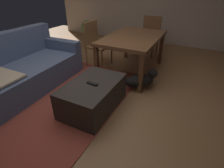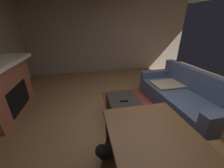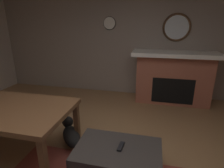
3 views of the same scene
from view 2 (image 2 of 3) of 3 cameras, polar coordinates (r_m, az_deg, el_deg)
name	(u,v)px [view 2 (image 2 of 3)]	position (r m, az deg, el deg)	size (l,w,h in m)	color
floor	(138,124)	(2.82, 11.15, -16.61)	(8.49, 8.49, 0.00)	olive
wall_left	(107,37)	(5.58, -2.13, 19.39)	(0.12, 6.59, 2.76)	gray
area_rug	(154,115)	(3.15, 17.58, -12.43)	(2.60, 2.00, 0.01)	brown
fireplace	(1,89)	(3.64, -40.04, -1.62)	(1.83, 0.76, 1.16)	#9E5642
couch	(182,96)	(3.48, 28.06, -4.72)	(2.26, 1.04, 0.90)	#4C5B7F
ottoman_coffee_table	(125,111)	(2.79, 5.55, -11.34)	(0.96, 0.62, 0.42)	#2D2826
tv_remote	(124,101)	(2.69, 5.14, -7.21)	(0.05, 0.16, 0.02)	black
dining_table	(163,156)	(1.53, 21.29, -26.87)	(1.51, 0.95, 0.74)	brown
small_dog	(111,147)	(2.14, -0.51, -25.66)	(0.48, 0.53, 0.32)	black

